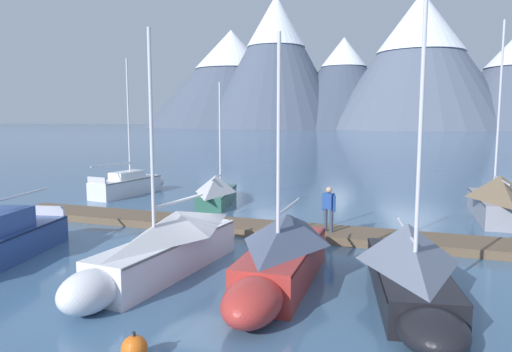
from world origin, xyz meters
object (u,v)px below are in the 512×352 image
object	(u,v)px
sailboat_nearest_berth	(131,184)
sailboat_mid_dock_port	(218,189)
sailboat_end_of_dock	(496,198)
person_on_dock	(329,206)
mooring_buoy_channel_marker	(134,348)
sailboat_mid_dock_starboard	(163,247)
sailboat_outer_slip	(410,266)
sailboat_far_berth	(280,255)

from	to	relation	value
sailboat_nearest_berth	sailboat_mid_dock_port	size ratio (longest dim) A/B	1.24
sailboat_end_of_dock	person_on_dock	size ratio (longest dim) A/B	5.27
sailboat_end_of_dock	mooring_buoy_channel_marker	xyz separation A→B (m)	(-8.89, -16.06, -0.71)
sailboat_mid_dock_starboard	sailboat_end_of_dock	bearing A→B (deg)	47.08
sailboat_mid_dock_port	sailboat_outer_slip	size ratio (longest dim) A/B	0.87
mooring_buoy_channel_marker	sailboat_mid_dock_starboard	bearing A→B (deg)	111.56
sailboat_nearest_berth	sailboat_end_of_dock	distance (m)	19.69
sailboat_mid_dock_port	sailboat_mid_dock_starboard	distance (m)	11.75
person_on_dock	sailboat_outer_slip	bearing A→B (deg)	-62.10
sailboat_mid_dock_port	sailboat_outer_slip	world-z (taller)	sailboat_outer_slip
sailboat_end_of_dock	sailboat_far_berth	bearing A→B (deg)	-122.38
sailboat_nearest_berth	sailboat_mid_dock_port	world-z (taller)	sailboat_nearest_berth
sailboat_far_berth	person_on_dock	bearing A→B (deg)	84.67
sailboat_mid_dock_starboard	sailboat_end_of_dock	size ratio (longest dim) A/B	0.79
sailboat_far_berth	sailboat_end_of_dock	size ratio (longest dim) A/B	0.75
sailboat_nearest_berth	sailboat_mid_dock_starboard	size ratio (longest dim) A/B	1.13
sailboat_mid_dock_starboard	sailboat_far_berth	distance (m)	3.45
sailboat_mid_dock_starboard	sailboat_outer_slip	xyz separation A→B (m)	(6.77, 0.18, 0.00)
sailboat_outer_slip	person_on_dock	size ratio (longest dim) A/B	4.41
sailboat_nearest_berth	sailboat_end_of_dock	size ratio (longest dim) A/B	0.90
sailboat_outer_slip	sailboat_end_of_dock	size ratio (longest dim) A/B	0.84
sailboat_mid_dock_starboard	sailboat_far_berth	world-z (taller)	sailboat_mid_dock_starboard
sailboat_mid_dock_port	mooring_buoy_channel_marker	world-z (taller)	sailboat_mid_dock_port
sailboat_outer_slip	person_on_dock	world-z (taller)	sailboat_outer_slip
mooring_buoy_channel_marker	sailboat_nearest_berth	bearing A→B (deg)	121.83
sailboat_nearest_berth	sailboat_far_berth	distance (m)	17.74
sailboat_nearest_berth	mooring_buoy_channel_marker	distance (m)	20.39
sailboat_outer_slip	person_on_dock	xyz separation A→B (m)	(-2.81, 5.31, 0.41)
sailboat_mid_dock_starboard	mooring_buoy_channel_marker	xyz separation A→B (m)	(1.80, -4.56, -0.60)
sailboat_outer_slip	person_on_dock	distance (m)	6.02
sailboat_far_berth	sailboat_mid_dock_port	bearing A→B (deg)	118.96
person_on_dock	sailboat_far_berth	bearing A→B (deg)	-95.33
sailboat_mid_dock_port	sailboat_end_of_dock	xyz separation A→B (m)	(13.51, 0.10, 0.20)
mooring_buoy_channel_marker	sailboat_outer_slip	bearing A→B (deg)	43.70
sailboat_end_of_dock	sailboat_mid_dock_starboard	bearing A→B (deg)	-132.92
sailboat_far_berth	person_on_dock	world-z (taller)	sailboat_far_berth
sailboat_mid_dock_port	sailboat_mid_dock_starboard	xyz separation A→B (m)	(2.82, -11.40, 0.09)
sailboat_mid_dock_starboard	sailboat_end_of_dock	distance (m)	15.71
sailboat_nearest_berth	person_on_dock	world-z (taller)	sailboat_nearest_berth
sailboat_nearest_berth	sailboat_mid_dock_starboard	distance (m)	15.59
sailboat_mid_dock_starboard	sailboat_end_of_dock	world-z (taller)	sailboat_end_of_dock
sailboat_nearest_berth	sailboat_end_of_dock	xyz separation A→B (m)	(19.65, -1.26, 0.34)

